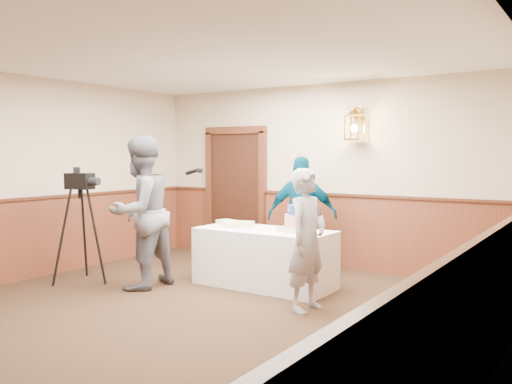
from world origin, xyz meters
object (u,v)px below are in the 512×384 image
Objects in this scene: display_table at (264,258)px; sheet_cake_yellow at (239,224)px; tiered_cake at (295,221)px; tv_camera_rig at (81,233)px; sheet_cake_green at (227,222)px; interviewer at (140,212)px; baker at (307,240)px; assistant_p at (302,216)px.

sheet_cake_yellow is at bearing -177.83° from display_table.
tv_camera_rig is at bearing -155.39° from tiered_cake.
sheet_cake_green is 1.25m from interviewer.
tv_camera_rig is (-1.47, -1.32, -0.12)m from sheet_cake_green.
sheet_cake_green is 1.88m from baker.
tiered_cake is (0.44, 0.03, 0.51)m from display_table.
interviewer is (-1.73, -0.98, 0.10)m from tiered_cake.
baker reaches higher than display_table.
sheet_cake_yellow is at bearing 39.12° from assistant_p.
sheet_cake_green is at bearing 152.75° from interviewer.
tv_camera_rig reaches higher than sheet_cake_yellow.
sheet_cake_yellow is at bearing -26.96° from sheet_cake_green.
baker is at bearing -33.94° from display_table.
baker is at bearing -2.26° from tv_camera_rig.
tiered_cake is 1.99m from interviewer.
display_table is 0.84m from sheet_cake_green.
tv_camera_rig is (-2.25, -2.07, -0.19)m from assistant_p.
interviewer reaches higher than tiered_cake.
assistant_p is at bearing 43.73° from sheet_cake_green.
sheet_cake_green is at bearing 69.93° from baker.
baker reaches higher than tv_camera_rig.
sheet_cake_green is at bearing 168.50° from display_table.
baker reaches higher than sheet_cake_green.
tv_camera_rig is at bearing -75.66° from interviewer.
display_table is 1.06× the size of assistant_p.
tiered_cake is at bearing 119.81° from interviewer.
interviewer is 0.98m from tv_camera_rig.
sheet_cake_yellow is 0.21× the size of assistant_p.
interviewer reaches higher than display_table.
interviewer reaches higher than sheet_cake_yellow.
interviewer is at bearing 102.48° from baker.
interviewer is 1.25× the size of baker.
tiered_cake reaches higher than sheet_cake_green.
sheet_cake_green is 0.17× the size of tv_camera_rig.
interviewer is 1.16× the size of assistant_p.
sheet_cake_yellow is 1.03m from assistant_p.
tiered_cake is 1.09× the size of sheet_cake_yellow.
sheet_cake_yellow is 0.18× the size of interviewer.
tiered_cake is at bearing 4.09° from display_table.
sheet_cake_yellow is 0.23× the size of baker.
tv_camera_rig is at bearing -147.08° from sheet_cake_yellow.
assistant_p is at bearing 31.16° from tv_camera_rig.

